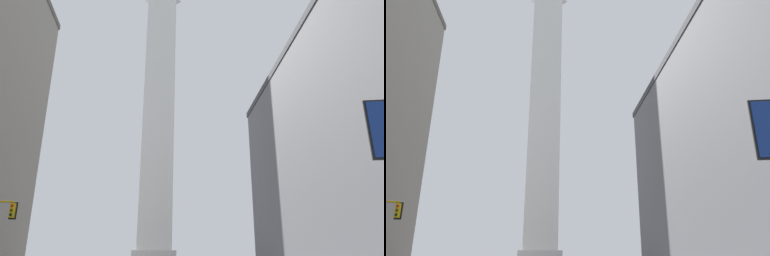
# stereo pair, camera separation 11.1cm
# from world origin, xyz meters

# --- Properties ---
(obelisk) EXTENTS (9.09, 9.09, 78.36)m
(obelisk) POSITION_xyz_m (0.00, 82.61, 37.94)
(obelisk) COLOR silver
(obelisk) RESTS_ON ground_plane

